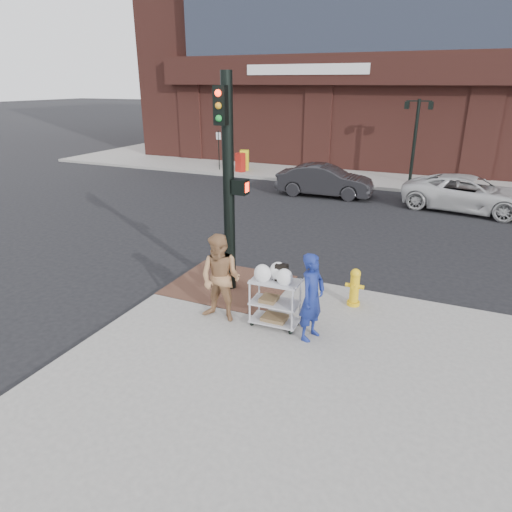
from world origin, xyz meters
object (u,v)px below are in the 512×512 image
at_px(pedestrian_tan, 221,278).
at_px(minivan_white, 469,194).
at_px(lamp_post, 416,132).
at_px(woman_blue, 312,297).
at_px(utility_cart, 275,298).
at_px(traffic_signal_pole, 229,180).
at_px(fire_hydrant, 355,287).
at_px(sedan_dark, 325,181).

height_order(pedestrian_tan, minivan_white, pedestrian_tan).
xyz_separation_m(lamp_post, minivan_white, (2.73, -4.39, -1.92)).
xyz_separation_m(lamp_post, pedestrian_tan, (-1.95, -16.71, -1.52)).
relative_size(lamp_post, woman_blue, 2.26).
bearing_deg(lamp_post, utility_cart, -92.79).
xyz_separation_m(lamp_post, woman_blue, (0.02, -16.66, -1.58)).
bearing_deg(minivan_white, utility_cart, 172.74).
xyz_separation_m(traffic_signal_pole, fire_hydrant, (2.96, 0.33, -2.23)).
bearing_deg(traffic_signal_pole, minivan_white, 64.35).
bearing_deg(utility_cart, minivan_white, 73.74).
xyz_separation_m(lamp_post, sedan_dark, (-3.30, -4.23, -1.91)).
relative_size(traffic_signal_pole, woman_blue, 2.82).
bearing_deg(fire_hydrant, sedan_dark, 109.52).
height_order(lamp_post, fire_hydrant, lamp_post).
relative_size(woman_blue, minivan_white, 0.35).
height_order(sedan_dark, minivan_white, sedan_dark).
distance_m(lamp_post, traffic_signal_pole, 15.43).
distance_m(traffic_signal_pole, pedestrian_tan, 2.34).
bearing_deg(woman_blue, fire_hydrant, -0.54).
height_order(woman_blue, fire_hydrant, woman_blue).
height_order(minivan_white, utility_cart, utility_cart).
distance_m(traffic_signal_pole, minivan_white, 12.21).
bearing_deg(minivan_white, sedan_dark, 97.52).
bearing_deg(fire_hydrant, lamp_post, 91.87).
relative_size(pedestrian_tan, minivan_white, 0.37).
bearing_deg(lamp_post, fire_hydrant, -88.13).
xyz_separation_m(woman_blue, minivan_white, (2.71, 12.27, -0.33)).
relative_size(traffic_signal_pole, fire_hydrant, 5.65).
bearing_deg(sedan_dark, pedestrian_tan, -177.21).
relative_size(traffic_signal_pole, utility_cart, 3.64).
bearing_deg(pedestrian_tan, fire_hydrant, 36.91).
height_order(sedan_dark, fire_hydrant, sedan_dark).
relative_size(lamp_post, fire_hydrant, 4.52).
relative_size(lamp_post, pedestrian_tan, 2.12).
bearing_deg(minivan_white, traffic_signal_pole, 163.34).
distance_m(utility_cart, fire_hydrant, 2.07).
distance_m(minivan_white, fire_hydrant, 10.75).
xyz_separation_m(lamp_post, utility_cart, (-0.80, -16.51, -1.84)).
distance_m(lamp_post, pedestrian_tan, 16.89).
distance_m(woman_blue, utility_cart, 0.88).
bearing_deg(fire_hydrant, minivan_white, 77.95).
bearing_deg(sedan_dark, minivan_white, -94.85).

